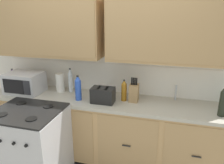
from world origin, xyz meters
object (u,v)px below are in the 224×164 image
(microwave, at_px, (25,83))
(toaster, at_px, (103,95))
(stove_range, at_px, (31,147))
(knife_block, at_px, (134,92))
(bottle_blue, at_px, (78,88))
(bottle_violet, at_px, (13,78))
(bottle_clear, at_px, (71,80))
(bottle_amber, at_px, (124,91))
(paper_towel_roll, at_px, (60,82))
(bottle_dark, at_px, (223,102))

(microwave, relative_size, toaster, 1.71)
(microwave, xyz_separation_m, toaster, (1.15, -0.06, -0.04))
(stove_range, relative_size, knife_block, 3.06)
(bottle_blue, height_order, bottle_violet, bottle_blue)
(microwave, relative_size, bottle_clear, 1.43)
(stove_range, xyz_separation_m, bottle_clear, (0.17, 0.78, 0.60))
(stove_range, height_order, bottle_amber, bottle_amber)
(microwave, height_order, bottle_violet, microwave)
(paper_towel_roll, relative_size, bottle_clear, 0.78)
(toaster, xyz_separation_m, bottle_amber, (0.24, 0.13, 0.04))
(knife_block, xyz_separation_m, bottle_violet, (-1.86, 0.12, 0.01))
(stove_range, height_order, knife_block, knife_block)
(bottle_dark, relative_size, bottle_violet, 1.27)
(toaster, relative_size, bottle_blue, 0.87)
(paper_towel_roll, relative_size, bottle_dark, 0.77)
(paper_towel_roll, xyz_separation_m, bottle_blue, (0.37, -0.22, 0.03))
(bottle_dark, bearing_deg, microwave, 178.33)
(toaster, bearing_deg, knife_block, 20.94)
(toaster, xyz_separation_m, bottle_violet, (-1.50, 0.25, 0.03))
(toaster, xyz_separation_m, paper_towel_roll, (-0.70, 0.22, 0.03))
(microwave, xyz_separation_m, bottle_amber, (1.39, 0.07, -0.01))
(bottle_amber, bearing_deg, bottle_dark, -7.17)
(bottle_clear, xyz_separation_m, bottle_blue, (0.23, -0.26, -0.01))
(microwave, bearing_deg, bottle_clear, 18.12)
(microwave, relative_size, bottle_amber, 1.75)
(knife_block, distance_m, paper_towel_roll, 1.06)
(microwave, xyz_separation_m, bottle_clear, (0.60, 0.20, 0.02))
(knife_block, bearing_deg, bottle_dark, -8.78)
(microwave, bearing_deg, bottle_violet, 150.55)
(bottle_dark, height_order, bottle_clear, bottle_dark)
(paper_towel_roll, xyz_separation_m, bottle_dark, (2.04, -0.24, 0.03))
(microwave, xyz_separation_m, bottle_dark, (2.50, -0.07, 0.02))
(knife_block, bearing_deg, stove_range, -148.58)
(stove_range, relative_size, bottle_dark, 2.81)
(paper_towel_roll, height_order, bottle_violet, bottle_violet)
(knife_block, relative_size, bottle_clear, 0.92)
(bottle_blue, bearing_deg, bottle_violet, 167.66)
(bottle_dark, bearing_deg, bottle_amber, 172.83)
(toaster, distance_m, bottle_violet, 1.52)
(toaster, height_order, bottle_violet, bottle_violet)
(bottle_clear, bearing_deg, paper_towel_roll, -167.45)
(bottle_blue, xyz_separation_m, bottle_violet, (-1.17, 0.26, -0.03))
(bottle_dark, bearing_deg, bottle_violet, 174.63)
(bottle_amber, bearing_deg, bottle_violet, 175.78)
(bottle_clear, height_order, bottle_violet, bottle_clear)
(bottle_amber, bearing_deg, paper_towel_roll, 174.10)
(paper_towel_roll, height_order, bottle_amber, bottle_amber)
(stove_range, relative_size, bottle_clear, 2.83)
(knife_block, bearing_deg, bottle_violet, 176.45)
(stove_range, relative_size, bottle_violet, 3.57)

